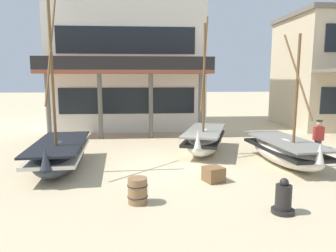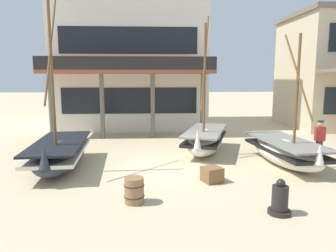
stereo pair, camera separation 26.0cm
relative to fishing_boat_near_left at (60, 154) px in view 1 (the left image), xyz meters
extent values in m
plane|color=#CCB78E|center=(4.05, -0.02, -0.57)|extent=(120.00, 120.00, 0.00)
ellipsoid|color=#2D333D|center=(0.00, 0.02, -0.07)|extent=(1.99, 4.65, 1.01)
cube|color=silver|center=(0.00, 0.02, 0.06)|extent=(1.99, 4.47, 0.12)
cube|color=black|center=(0.00, 0.02, 0.39)|extent=(2.03, 4.56, 0.07)
cone|color=#2D333D|center=(0.16, -2.15, 0.38)|extent=(0.36, 0.36, 0.71)
cylinder|color=brown|center=(0.04, -0.54, 2.83)|extent=(0.10, 0.10, 5.39)
cylinder|color=brown|center=(0.04, -0.54, 3.72)|extent=(0.25, 2.42, 3.69)
cube|color=brown|center=(-0.03, 0.36, 0.28)|extent=(1.59, 0.28, 0.06)
ellipsoid|color=silver|center=(8.52, 0.02, -0.09)|extent=(2.01, 4.37, 0.97)
cube|color=black|center=(8.52, 0.02, 0.03)|extent=(2.01, 4.20, 0.12)
cube|color=gray|center=(8.52, 0.02, 0.35)|extent=(2.05, 4.29, 0.07)
cone|color=silver|center=(8.73, -2.00, 0.34)|extent=(0.35, 0.35, 0.68)
cylinder|color=brown|center=(8.57, -0.50, 2.19)|extent=(0.10, 0.10, 4.18)
cylinder|color=brown|center=(8.57, -0.50, 2.84)|extent=(0.29, 2.07, 3.05)
cube|color=brown|center=(8.48, 0.34, 0.25)|extent=(1.50, 0.32, 0.06)
ellipsoid|color=silver|center=(5.78, 2.17, -0.05)|extent=(2.69, 4.36, 1.04)
cube|color=black|center=(5.78, 2.17, 0.08)|extent=(2.65, 4.20, 0.12)
cube|color=gray|center=(5.78, 2.17, 0.42)|extent=(2.70, 4.29, 0.07)
cone|color=silver|center=(5.15, 0.30, 0.41)|extent=(0.37, 0.37, 0.73)
cylinder|color=brown|center=(5.62, 1.68, 2.55)|extent=(0.10, 0.10, 4.80)
cylinder|color=brown|center=(5.62, 1.68, 3.38)|extent=(0.56, 1.50, 3.94)
cube|color=brown|center=(5.88, 2.46, 0.31)|extent=(1.36, 0.59, 0.06)
cylinder|color=#33333D|center=(9.95, 0.24, -0.13)|extent=(0.26, 0.26, 0.88)
cube|color=#B22D28|center=(9.95, 0.24, 0.58)|extent=(0.38, 0.26, 0.54)
sphere|color=tan|center=(9.95, 0.24, 0.97)|extent=(0.22, 0.22, 0.22)
cylinder|color=#2D2823|center=(9.95, 0.24, 1.09)|extent=(0.24, 0.24, 0.05)
cylinder|color=black|center=(6.51, -4.31, -0.52)|extent=(0.57, 0.57, 0.10)
cylinder|color=black|center=(6.51, -4.31, -0.16)|extent=(0.40, 0.40, 0.62)
sphere|color=black|center=(6.51, -4.31, 0.21)|extent=(0.22, 0.22, 0.22)
cylinder|color=olive|center=(2.90, -3.42, -0.22)|extent=(0.52, 0.52, 0.70)
torus|color=black|center=(2.90, -3.42, -0.07)|extent=(0.56, 0.56, 0.03)
torus|color=black|center=(2.90, -3.42, -0.38)|extent=(0.56, 0.56, 0.03)
cube|color=brown|center=(5.31, -1.81, -0.33)|extent=(0.75, 0.75, 0.48)
cube|color=silver|center=(2.09, 10.99, 4.72)|extent=(9.63, 6.86, 10.59)
cube|color=black|center=(2.09, 7.53, 1.37)|extent=(8.09, 0.06, 1.55)
cube|color=black|center=(2.09, 7.53, 4.90)|extent=(8.09, 0.06, 1.55)
cube|color=brown|center=(2.09, 6.51, 3.06)|extent=(9.63, 2.10, 0.20)
cylinder|color=#666056|center=(-2.03, 5.77, 1.19)|extent=(0.24, 0.24, 3.53)
cylinder|color=#666056|center=(0.72, 5.77, 1.19)|extent=(0.24, 0.24, 3.53)
cylinder|color=#666056|center=(3.47, 5.77, 1.19)|extent=(0.24, 0.24, 3.53)
cylinder|color=#666056|center=(6.22, 5.77, 1.19)|extent=(0.24, 0.24, 3.53)
cube|color=black|center=(2.09, 5.50, 3.51)|extent=(9.63, 0.08, 0.70)
camera|label=1|loc=(3.11, -11.49, 2.77)|focal=33.72mm
camera|label=2|loc=(3.37, -11.51, 2.77)|focal=33.72mm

